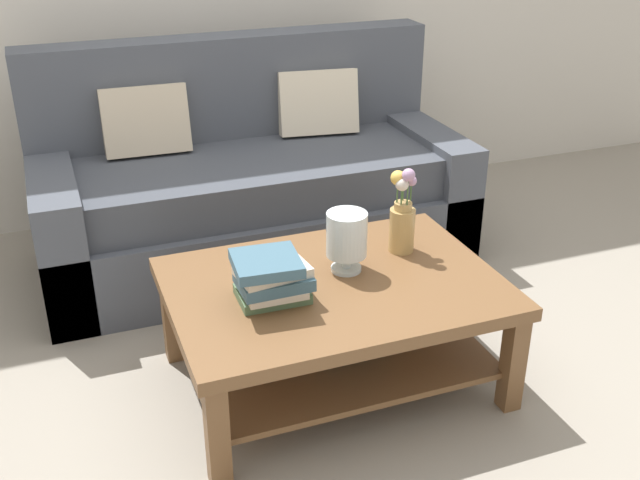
{
  "coord_description": "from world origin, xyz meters",
  "views": [
    {
      "loc": [
        -0.9,
        -2.51,
        1.78
      ],
      "look_at": [
        0.0,
        -0.13,
        0.54
      ],
      "focal_mm": 42.63,
      "sensor_mm": 36.0,
      "label": 1
    }
  ],
  "objects_px": {
    "coffee_table": "(335,310)",
    "book_stack_main": "(271,278)",
    "glass_hurricane_vase": "(347,237)",
    "couch": "(250,188)",
    "flower_pitcher": "(402,216)"
  },
  "relations": [
    {
      "from": "glass_hurricane_vase",
      "to": "book_stack_main",
      "type": "bearing_deg",
      "value": -160.27
    },
    {
      "from": "glass_hurricane_vase",
      "to": "couch",
      "type": "bearing_deg",
      "value": 93.12
    },
    {
      "from": "couch",
      "to": "flower_pitcher",
      "type": "distance_m",
      "value": 1.09
    },
    {
      "from": "glass_hurricane_vase",
      "to": "flower_pitcher",
      "type": "height_order",
      "value": "flower_pitcher"
    },
    {
      "from": "coffee_table",
      "to": "glass_hurricane_vase",
      "type": "xyz_separation_m",
      "value": [
        0.07,
        0.07,
        0.26
      ]
    },
    {
      "from": "couch",
      "to": "book_stack_main",
      "type": "height_order",
      "value": "couch"
    },
    {
      "from": "glass_hurricane_vase",
      "to": "flower_pitcher",
      "type": "bearing_deg",
      "value": 16.24
    },
    {
      "from": "couch",
      "to": "flower_pitcher",
      "type": "xyz_separation_m",
      "value": [
        0.32,
        -1.01,
        0.22
      ]
    },
    {
      "from": "book_stack_main",
      "to": "glass_hurricane_vase",
      "type": "bearing_deg",
      "value": 19.73
    },
    {
      "from": "book_stack_main",
      "to": "glass_hurricane_vase",
      "type": "xyz_separation_m",
      "value": [
        0.33,
        0.12,
        0.05
      ]
    },
    {
      "from": "coffee_table",
      "to": "book_stack_main",
      "type": "height_order",
      "value": "book_stack_main"
    },
    {
      "from": "couch",
      "to": "book_stack_main",
      "type": "relative_size",
      "value": 7.58
    },
    {
      "from": "glass_hurricane_vase",
      "to": "coffee_table",
      "type": "bearing_deg",
      "value": -136.18
    },
    {
      "from": "glass_hurricane_vase",
      "to": "flower_pitcher",
      "type": "relative_size",
      "value": 0.66
    },
    {
      "from": "couch",
      "to": "flower_pitcher",
      "type": "bearing_deg",
      "value": -72.31
    }
  ]
}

